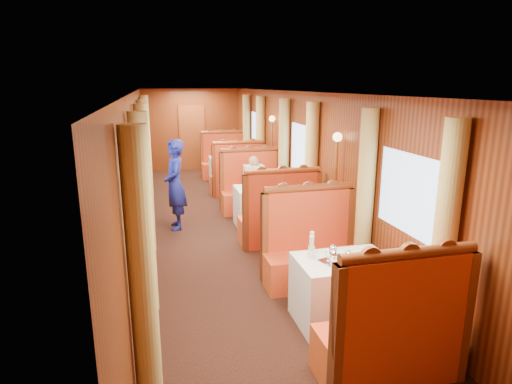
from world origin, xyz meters
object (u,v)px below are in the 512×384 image
object	(u,v)px
rose_vase_mid	(265,178)
banquette_near_aft	(311,253)
banquette_mid_aft	(251,191)
fruit_plate	(375,259)
banquette_far_aft	(224,163)
banquette_near_fwd	(391,337)
banquette_far_fwd	(238,177)
teapot_right	(348,260)
rose_vase_far	(231,151)
banquette_mid_fwd	(279,220)
steward	(175,185)
table_far	(230,171)
table_mid	(264,207)
teapot_left	(334,260)
table_near	(343,290)
passenger	(254,179)
tea_tray	(336,261)
teapot_back	(333,254)

from	to	relation	value
rose_vase_mid	banquette_near_aft	bearing A→B (deg)	-90.67
banquette_mid_aft	fruit_plate	size ratio (longest dim) A/B	5.85
banquette_far_aft	banquette_near_aft	bearing A→B (deg)	-90.00
banquette_near_fwd	banquette_far_fwd	world-z (taller)	same
banquette_near_aft	teapot_right	xyz separation A→B (m)	(-0.03, -1.17, 0.39)
rose_vase_far	banquette_mid_aft	bearing A→B (deg)	-90.48
teapot_right	fruit_plate	distance (m)	0.35
banquette_mid_fwd	steward	distance (m)	2.09
banquette_mid_aft	table_far	bearing A→B (deg)	90.00
banquette_mid_fwd	banquette_far_fwd	xyz separation A→B (m)	(0.00, 3.50, 0.00)
table_mid	teapot_left	distance (m)	3.65
banquette_near_aft	banquette_far_aft	world-z (taller)	same
table_near	teapot_left	distance (m)	0.49
table_far	passenger	xyz separation A→B (m)	(-0.00, -2.72, 0.37)
table_far	banquette_far_aft	world-z (taller)	banquette_far_aft
banquette_mid_aft	rose_vase_mid	size ratio (longest dim) A/B	3.72
teapot_left	rose_vase_far	distance (m)	7.09
table_near	banquette_near_aft	distance (m)	1.02
banquette_near_fwd	table_mid	size ratio (longest dim) A/B	1.28
banquette_mid_fwd	passenger	bearing A→B (deg)	90.00
banquette_far_aft	rose_vase_mid	bearing A→B (deg)	-89.63
table_near	banquette_far_aft	world-z (taller)	banquette_far_aft
steward	passenger	size ratio (longest dim) A/B	2.20
steward	table_mid	bearing A→B (deg)	80.02
banquette_near_fwd	fruit_plate	xyz separation A→B (m)	(0.31, 0.91, 0.35)
banquette_mid_aft	banquette_far_aft	world-z (taller)	same
table_mid	banquette_mid_fwd	distance (m)	1.02
table_near	rose_vase_mid	xyz separation A→B (m)	(0.03, 3.48, 0.55)
tea_tray	banquette_mid_fwd	bearing A→B (deg)	87.44
banquette_mid_fwd	table_near	bearing A→B (deg)	-90.00
table_near	banquette_mid_aft	xyz separation A→B (m)	(0.00, 4.51, 0.05)
teapot_left	fruit_plate	distance (m)	0.50
table_near	steward	size ratio (longest dim) A/B	0.63
table_far	rose_vase_mid	world-z (taller)	rose_vase_mid
teapot_left	fruit_plate	size ratio (longest dim) A/B	0.71
teapot_right	rose_vase_mid	size ratio (longest dim) A/B	0.43
banquette_near_aft	passenger	bearing A→B (deg)	90.00
teapot_right	table_mid	bearing A→B (deg)	97.77
banquette_mid_fwd	tea_tray	size ratio (longest dim) A/B	3.94
table_far	banquette_far_fwd	distance (m)	1.02
fruit_plate	tea_tray	bearing A→B (deg)	171.16
teapot_back	passenger	bearing A→B (deg)	110.09
teapot_left	teapot_right	world-z (taller)	teapot_left
table_near	table_mid	size ratio (longest dim) A/B	1.00
table_near	teapot_left	xyz separation A→B (m)	(-0.18, -0.12, 0.44)
table_near	banquette_far_fwd	size ratio (longest dim) A/B	0.78
banquette_near_aft	banquette_mid_fwd	size ratio (longest dim) A/B	1.00
banquette_far_fwd	tea_tray	xyz separation A→B (m)	(-0.11, -6.02, 0.33)
banquette_mid_aft	teapot_right	xyz separation A→B (m)	(-0.03, -4.67, 0.39)
banquette_mid_fwd	banquette_far_aft	size ratio (longest dim) A/B	1.00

